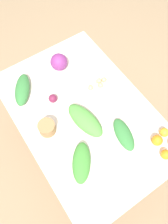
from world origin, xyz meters
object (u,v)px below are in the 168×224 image
(paper_bag, at_px, (47,128))
(greens_bunch_kale, at_px, (81,162))
(greens_bunch_scallion, at_px, (124,134))
(beet_root, at_px, (53,98))
(greens_bunch_dandelion, at_px, (85,120))
(orange_3, at_px, (164,132))
(egg_carton, at_px, (100,85))
(greens_bunch_beet_tops, at_px, (22,89))
(cabbage_purple, at_px, (59,62))
(orange_0, at_px, (166,155))
(orange_2, at_px, (157,140))

(paper_bag, height_order, greens_bunch_kale, paper_bag)
(greens_bunch_scallion, relative_size, beet_root, 3.84)
(beet_root, bearing_deg, greens_bunch_dandelion, 18.90)
(orange_3, bearing_deg, greens_bunch_kale, -103.71)
(egg_carton, distance_m, greens_bunch_beet_tops, 0.64)
(egg_carton, relative_size, paper_bag, 2.08)
(cabbage_purple, bearing_deg, orange_0, 11.01)
(beet_root, bearing_deg, greens_bunch_kale, -9.62)
(cabbage_purple, relative_size, beet_root, 2.12)
(greens_bunch_kale, xyz_separation_m, beet_root, (-0.56, 0.10, -0.01))
(greens_bunch_kale, relative_size, orange_0, 4.12)
(greens_bunch_beet_tops, relative_size, orange_3, 4.39)
(cabbage_purple, distance_m, paper_bag, 0.61)
(cabbage_purple, relative_size, egg_carton, 0.55)
(egg_carton, distance_m, greens_bunch_kale, 0.66)
(egg_carton, xyz_separation_m, greens_bunch_beet_tops, (-0.32, -0.55, -0.00))
(greens_bunch_kale, xyz_separation_m, orange_2, (0.17, 0.55, -0.00))
(cabbage_purple, bearing_deg, beet_root, -39.96)
(paper_bag, distance_m, beet_root, 0.26)
(orange_0, height_order, orange_3, orange_0)
(paper_bag, relative_size, beet_root, 1.84)
(greens_bunch_kale, relative_size, orange_3, 4.20)
(greens_bunch_beet_tops, xyz_separation_m, beet_root, (0.21, 0.17, -0.01))
(greens_bunch_dandelion, relative_size, orange_0, 4.88)
(greens_bunch_scallion, distance_m, greens_bunch_beet_tops, 0.89)
(orange_2, bearing_deg, beet_root, -148.29)
(egg_carton, bearing_deg, orange_0, 112.71)
(egg_carton, distance_m, orange_3, 0.63)
(paper_bag, distance_m, orange_2, 0.82)
(orange_0, bearing_deg, greens_bunch_kale, -118.40)
(greens_bunch_kale, distance_m, orange_3, 0.66)
(greens_bunch_scallion, bearing_deg, egg_carton, 167.19)
(beet_root, height_order, orange_3, same)
(egg_carton, bearing_deg, greens_bunch_scallion, 96.03)
(paper_bag, relative_size, greens_bunch_scallion, 0.48)
(egg_carton, distance_m, beet_root, 0.40)
(cabbage_purple, relative_size, orange_0, 2.08)
(paper_bag, height_order, greens_bunch_beet_tops, paper_bag)
(orange_0, bearing_deg, greens_bunch_beet_tops, -150.38)
(greens_bunch_dandelion, bearing_deg, greens_bunch_kale, -38.52)
(greens_bunch_scallion, relative_size, orange_3, 3.84)
(greens_bunch_kale, xyz_separation_m, greens_bunch_beet_tops, (-0.77, -0.07, 0.00))
(greens_bunch_dandelion, bearing_deg, beet_root, -161.10)
(egg_carton, distance_m, greens_bunch_dandelion, 0.34)
(greens_bunch_dandelion, relative_size, orange_3, 4.98)
(cabbage_purple, distance_m, greens_bunch_dandelion, 0.58)
(greens_bunch_kale, bearing_deg, egg_carton, 133.29)
(paper_bag, height_order, orange_0, paper_bag)
(greens_bunch_dandelion, height_order, greens_bunch_scallion, greens_bunch_dandelion)
(greens_bunch_dandelion, distance_m, greens_bunch_beet_tops, 0.59)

